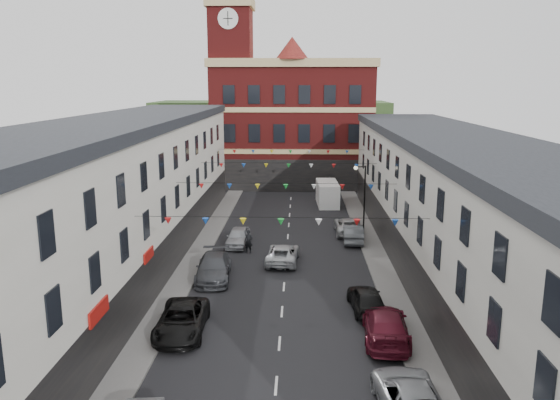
# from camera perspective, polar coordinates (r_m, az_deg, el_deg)

# --- Properties ---
(ground) EXTENTS (160.00, 160.00, 0.00)m
(ground) POSITION_cam_1_polar(r_m,az_deg,el_deg) (36.34, 0.41, -9.06)
(ground) COLOR black
(ground) RESTS_ON ground
(pavement_left) EXTENTS (1.80, 64.00, 0.15)m
(pavement_left) POSITION_cam_1_polar(r_m,az_deg,el_deg) (38.98, -9.79, -7.63)
(pavement_left) COLOR #605E5B
(pavement_left) RESTS_ON ground
(pavement_right) EXTENTS (1.80, 64.00, 0.15)m
(pavement_right) POSITION_cam_1_polar(r_m,az_deg,el_deg) (38.64, 10.88, -7.85)
(pavement_right) COLOR #605E5B
(pavement_right) RESTS_ON ground
(terrace_left) EXTENTS (8.40, 56.00, 10.70)m
(terrace_left) POSITION_cam_1_polar(r_m,az_deg,el_deg) (37.94, -17.62, -0.29)
(terrace_left) COLOR beige
(terrace_left) RESTS_ON ground
(terrace_right) EXTENTS (8.40, 56.00, 9.70)m
(terrace_right) POSITION_cam_1_polar(r_m,az_deg,el_deg) (37.44, 18.80, -1.31)
(terrace_right) COLOR beige
(terrace_right) RESTS_ON ground
(civic_building) EXTENTS (20.60, 13.30, 18.50)m
(civic_building) POSITION_cam_1_polar(r_m,az_deg,el_deg) (72.00, 1.30, 8.14)
(civic_building) COLOR maroon
(civic_building) RESTS_ON ground
(clock_tower) EXTENTS (5.60, 5.60, 30.00)m
(clock_tower) POSITION_cam_1_polar(r_m,az_deg,el_deg) (69.41, -5.09, 13.56)
(clock_tower) COLOR maroon
(clock_tower) RESTS_ON ground
(distant_hill) EXTENTS (40.00, 14.00, 10.00)m
(distant_hill) POSITION_cam_1_polar(r_m,az_deg,el_deg) (96.35, -0.91, 7.28)
(distant_hill) COLOR #2F4A22
(distant_hill) RESTS_ON ground
(street_lamp) EXTENTS (1.10, 0.36, 6.00)m
(street_lamp) POSITION_cam_1_polar(r_m,az_deg,el_deg) (49.08, 8.56, 1.15)
(street_lamp) COLOR black
(street_lamp) RESTS_ON ground
(car_left_c) EXTENTS (2.68, 5.48, 1.50)m
(car_left_c) POSITION_cam_1_polar(r_m,az_deg,el_deg) (30.26, -10.23, -12.24)
(car_left_c) COLOR black
(car_left_c) RESTS_ON ground
(car_left_d) EXTENTS (2.63, 5.67, 1.60)m
(car_left_d) POSITION_cam_1_polar(r_m,az_deg,el_deg) (37.77, -6.96, -7.02)
(car_left_d) COLOR #3E4146
(car_left_d) RESTS_ON ground
(car_left_e) EXTENTS (1.95, 4.42, 1.48)m
(car_left_e) POSITION_cam_1_polar(r_m,az_deg,el_deg) (45.12, -4.39, -3.85)
(car_left_e) COLOR #96999F
(car_left_e) RESTS_ON ground
(car_right_b) EXTENTS (2.91, 5.53, 1.48)m
(car_right_b) POSITION_cam_1_polar(r_m,az_deg,el_deg) (23.96, 13.45, -19.38)
(car_right_b) COLOR #93969A
(car_right_b) RESTS_ON ground
(car_right_c) EXTENTS (2.64, 5.73, 1.62)m
(car_right_c) POSITION_cam_1_polar(r_m,az_deg,el_deg) (29.57, 10.97, -12.73)
(car_right_c) COLOR maroon
(car_right_c) RESTS_ON ground
(car_right_d) EXTENTS (2.16, 4.58, 1.51)m
(car_right_d) POSITION_cam_1_polar(r_m,az_deg,el_deg) (32.84, 9.03, -10.17)
(car_right_d) COLOR black
(car_right_d) RESTS_ON ground
(car_right_e) EXTENTS (1.76, 4.64, 1.51)m
(car_right_e) POSITION_cam_1_polar(r_m,az_deg,el_deg) (46.43, 7.61, -3.45)
(car_right_e) COLOR #54585C
(car_right_e) RESTS_ON ground
(car_right_f) EXTENTS (2.39, 5.09, 1.41)m
(car_right_f) POSITION_cam_1_polar(r_m,az_deg,el_deg) (48.94, 7.15, -2.68)
(car_right_f) COLOR #B8BBBE
(car_right_f) RESTS_ON ground
(moving_car) EXTENTS (2.58, 5.03, 1.36)m
(moving_car) POSITION_cam_1_polar(r_m,az_deg,el_deg) (40.86, 0.29, -5.62)
(moving_car) COLOR silver
(moving_car) RESTS_ON ground
(white_van) EXTENTS (2.41, 5.77, 2.52)m
(white_van) POSITION_cam_1_polar(r_m,az_deg,el_deg) (60.14, 4.98, 0.69)
(white_van) COLOR white
(white_van) RESTS_ON ground
(pedestrian) EXTENTS (0.78, 0.63, 1.85)m
(pedestrian) POSITION_cam_1_polar(r_m,az_deg,el_deg) (43.12, -3.31, -4.34)
(pedestrian) COLOR black
(pedestrian) RESTS_ON ground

